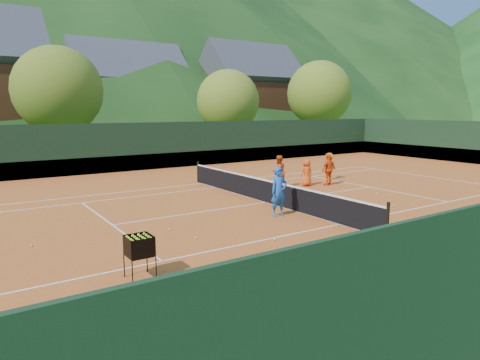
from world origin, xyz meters
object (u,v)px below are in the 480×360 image
student_a (279,172)px  chalet_right (250,98)px  tennis_net (266,190)px  student_b (329,170)px  student_c (307,173)px  ball_hopper (139,247)px  student_d (329,166)px  coach (279,192)px  chalet_mid (128,99)px

student_a → chalet_right: size_ratio=0.14×
chalet_right → tennis_net: bearing=-123.7°
student_b → student_c: 1.17m
student_b → ball_hopper: (-12.35, -6.42, -0.06)m
student_c → tennis_net: 4.48m
student_c → ball_hopper: 13.20m
tennis_net → chalet_right: size_ratio=1.01×
student_a → student_d: bearing=-179.1°
coach → student_d: 8.77m
chalet_mid → chalet_right: chalet_right is taller
coach → student_a: 5.58m
student_c → student_d: 2.42m
ball_hopper → chalet_right: bearing=52.0°
student_d → chalet_right: 30.84m
student_c → student_d: size_ratio=0.92×
student_c → chalet_mid: (1.98, 32.03, 4.29)m
student_a → student_b: size_ratio=1.01×
student_d → chalet_mid: (-0.32, 31.28, 4.23)m
student_d → student_a: bearing=-10.6°
student_a → tennis_net: bearing=37.2°
chalet_right → student_b: bearing=-117.6°
student_a → tennis_net: 3.37m
student_c → chalet_mid: 32.37m
chalet_right → student_c: bearing=-119.7°
student_d → tennis_net: bearing=6.2°
student_a → chalet_mid: bearing=-102.0°
student_b → tennis_net: size_ratio=0.13×
student_a → chalet_mid: 32.18m
coach → student_c: coach is taller
coach → chalet_mid: chalet_mid is taller
student_a → student_b: bearing=158.5°
tennis_net → chalet_mid: size_ratio=0.95×
student_c → chalet_right: size_ratio=0.11×
student_b → chalet_mid: size_ratio=0.13×
tennis_net → chalet_right: (20.00, 30.00, 4.74)m
ball_hopper → tennis_net: bearing=33.9°
student_b → student_a: bearing=-21.3°
student_b → student_d: student_b is taller
student_c → chalet_mid: bearing=-89.1°
chalet_mid → student_c: bearing=-93.5°
student_d → chalet_right: chalet_right is taller
student_d → tennis_net: size_ratio=0.12×
chalet_mid → chalet_right: size_ratio=1.06×
student_a → ball_hopper: bearing=30.8°
coach → student_b: 7.10m
coach → ball_hopper: bearing=-150.8°
coach → student_b: (6.10, 3.62, -0.09)m
chalet_mid → chalet_right: bearing=-15.9°
coach → chalet_mid: 36.98m
coach → student_c: size_ratio=1.32×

